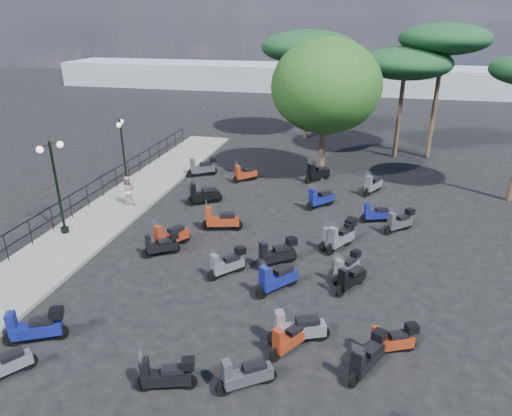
% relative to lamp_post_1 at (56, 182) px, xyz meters
% --- Properties ---
extents(ground, '(120.00, 120.00, 0.00)m').
position_rel_lamp_post_1_xyz_m(ground, '(7.20, -0.69, -2.45)').
color(ground, black).
rests_on(ground, ground).
extents(sidewalk, '(3.00, 30.00, 0.15)m').
position_rel_lamp_post_1_xyz_m(sidewalk, '(0.70, 2.31, -2.37)').
color(sidewalk, slate).
rests_on(sidewalk, ground).
extents(railing, '(0.04, 26.04, 1.10)m').
position_rel_lamp_post_1_xyz_m(railing, '(-0.60, 2.11, -1.55)').
color(railing, black).
rests_on(railing, sidewalk).
extents(lamp_post_1, '(0.57, 1.14, 4.03)m').
position_rel_lamp_post_1_xyz_m(lamp_post_1, '(0.00, 0.00, 0.00)').
color(lamp_post_1, black).
rests_on(lamp_post_1, sidewalk).
extents(lamp_post_2, '(0.54, 1.02, 3.64)m').
position_rel_lamp_post_1_xyz_m(lamp_post_2, '(-0.31, 6.09, -0.22)').
color(lamp_post_2, black).
rests_on(lamp_post_2, sidewalk).
extents(pedestrian_far, '(0.87, 0.77, 1.48)m').
position_rel_lamp_post_1_xyz_m(pedestrian_far, '(1.19, 3.46, -1.56)').
color(pedestrian_far, '#BFA0A3').
rests_on(pedestrian_far, sidewalk).
extents(scooter_0, '(1.00, 1.32, 1.24)m').
position_rel_lamp_post_1_xyz_m(scooter_0, '(3.58, -7.82, -2.02)').
color(scooter_0, black).
rests_on(scooter_0, ground).
extents(scooter_1, '(1.65, 1.00, 1.42)m').
position_rel_lamp_post_1_xyz_m(scooter_1, '(3.45, -6.37, -1.91)').
color(scooter_1, black).
rests_on(scooter_1, ground).
extents(scooter_2, '(1.32, 1.00, 1.21)m').
position_rel_lamp_post_1_xyz_m(scooter_2, '(4.79, -0.72, -1.99)').
color(scooter_2, black).
rests_on(scooter_2, ground).
extents(scooter_3, '(1.59, 1.16, 1.47)m').
position_rel_lamp_post_1_xyz_m(scooter_3, '(4.64, 4.70, -1.94)').
color(scooter_3, black).
rests_on(scooter_3, ground).
extents(scooter_4, '(1.60, 1.14, 1.44)m').
position_rel_lamp_post_1_xyz_m(scooter_4, '(3.12, 8.82, -1.91)').
color(scooter_4, black).
rests_on(scooter_4, ground).
extents(scooter_6, '(1.53, 0.69, 1.25)m').
position_rel_lamp_post_1_xyz_m(scooter_6, '(7.84, -7.21, -1.98)').
color(scooter_6, black).
rests_on(scooter_6, ground).
extents(scooter_7, '(1.13, 1.59, 1.46)m').
position_rel_lamp_post_1_xyz_m(scooter_7, '(4.89, -0.03, -1.94)').
color(scooter_7, black).
rests_on(scooter_7, ground).
extents(scooter_8, '(1.18, 1.33, 1.29)m').
position_rel_lamp_post_1_xyz_m(scooter_8, '(7.75, -1.56, -1.96)').
color(scooter_8, black).
rests_on(scooter_8, ground).
extents(scooter_9, '(1.80, 0.72, 1.45)m').
position_rel_lamp_post_1_xyz_m(scooter_9, '(6.39, 2.00, -1.95)').
color(scooter_9, black).
rests_on(scooter_9, ground).
extents(scooter_10, '(1.23, 1.25, 1.32)m').
position_rel_lamp_post_1_xyz_m(scooter_10, '(5.79, 8.49, -1.99)').
color(scooter_10, black).
rests_on(scooter_10, ground).
extents(scooter_11, '(1.41, 1.02, 1.31)m').
position_rel_lamp_post_1_xyz_m(scooter_11, '(9.75, -6.74, -2.00)').
color(scooter_11, black).
rests_on(scooter_11, ground).
extents(scooter_12, '(0.97, 1.37, 1.26)m').
position_rel_lamp_post_1_xyz_m(scooter_12, '(10.61, -5.09, -2.01)').
color(scooter_12, black).
rests_on(scooter_12, ground).
extents(scooter_13, '(1.26, 1.51, 1.48)m').
position_rel_lamp_post_1_xyz_m(scooter_13, '(9.69, -2.20, -1.94)').
color(scooter_13, black).
rests_on(scooter_13, ground).
extents(scooter_14, '(1.47, 1.21, 1.39)m').
position_rel_lamp_post_1_xyz_m(scooter_14, '(9.35, -0.45, -1.93)').
color(scooter_14, black).
rests_on(scooter_14, ground).
extents(scooter_15, '(1.26, 1.37, 1.40)m').
position_rel_lamp_post_1_xyz_m(scooter_15, '(10.36, 5.58, -1.96)').
color(scooter_15, black).
rests_on(scooter_15, ground).
extents(scooter_16, '(1.28, 1.48, 1.47)m').
position_rel_lamp_post_1_xyz_m(scooter_16, '(9.80, 9.43, -1.94)').
color(scooter_16, black).
rests_on(scooter_16, ground).
extents(scooter_18, '(1.43, 0.84, 1.22)m').
position_rel_lamp_post_1_xyz_m(scooter_18, '(13.40, -4.52, -1.99)').
color(scooter_18, black).
rests_on(scooter_18, ground).
extents(scooter_19, '(1.74, 0.95, 1.48)m').
position_rel_lamp_post_1_xyz_m(scooter_19, '(10.77, -4.70, -1.94)').
color(scooter_19, black).
rests_on(scooter_19, ground).
extents(scooter_20, '(0.94, 1.37, 1.22)m').
position_rel_lamp_post_1_xyz_m(scooter_20, '(11.96, -0.77, -1.99)').
color(scooter_20, black).
rests_on(scooter_20, ground).
extents(scooter_21, '(1.34, 1.16, 1.29)m').
position_rel_lamp_post_1_xyz_m(scooter_21, '(11.45, 1.50, -1.96)').
color(scooter_21, black).
rests_on(scooter_21, ground).
extents(scooter_22, '(1.51, 0.72, 1.24)m').
position_rel_lamp_post_1_xyz_m(scooter_22, '(13.02, 4.44, -2.02)').
color(scooter_22, black).
rests_on(scooter_22, ground).
extents(scooter_24, '(0.96, 1.53, 1.33)m').
position_rel_lamp_post_1_xyz_m(scooter_24, '(12.73, -5.45, -1.95)').
color(scooter_24, black).
rests_on(scooter_24, ground).
extents(scooter_25, '(0.98, 1.43, 1.30)m').
position_rel_lamp_post_1_xyz_m(scooter_25, '(12.13, -1.51, -2.00)').
color(scooter_25, black).
rests_on(scooter_25, ground).
extents(scooter_26, '(1.11, 1.64, 1.45)m').
position_rel_lamp_post_1_xyz_m(scooter_26, '(11.62, 1.48, -1.90)').
color(scooter_26, black).
rests_on(scooter_26, ground).
extents(scooter_27, '(1.28, 1.21, 1.28)m').
position_rel_lamp_post_1_xyz_m(scooter_27, '(14.01, 3.68, -1.97)').
color(scooter_27, black).
rests_on(scooter_27, ground).
extents(scooter_28, '(0.98, 1.61, 1.40)m').
position_rel_lamp_post_1_xyz_m(scooter_28, '(12.86, 8.18, -1.96)').
color(scooter_28, black).
rests_on(scooter_28, ground).
extents(broadleaf_tree, '(5.94, 5.94, 7.81)m').
position_rel_lamp_post_1_xyz_m(broadleaf_tree, '(9.96, 9.85, 2.83)').
color(broadleaf_tree, '#38281E').
rests_on(broadleaf_tree, ground).
extents(pine_0, '(5.72, 5.72, 7.04)m').
position_rel_lamp_post_1_xyz_m(pine_0, '(14.30, 15.54, 3.57)').
color(pine_0, '#38281E').
rests_on(pine_0, ground).
extents(pine_1, '(5.45, 5.45, 8.41)m').
position_rel_lamp_post_1_xyz_m(pine_1, '(16.45, 16.04, 4.97)').
color(pine_1, '#38281E').
rests_on(pine_1, ground).
extents(pine_2, '(6.88, 6.88, 7.87)m').
position_rel_lamp_post_1_xyz_m(pine_2, '(7.78, 19.36, 4.20)').
color(pine_2, '#38281E').
rests_on(pine_2, ground).
extents(distant_hills, '(70.00, 8.00, 3.00)m').
position_rel_lamp_post_1_xyz_m(distant_hills, '(7.20, 44.31, -0.95)').
color(distant_hills, gray).
rests_on(distant_hills, ground).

